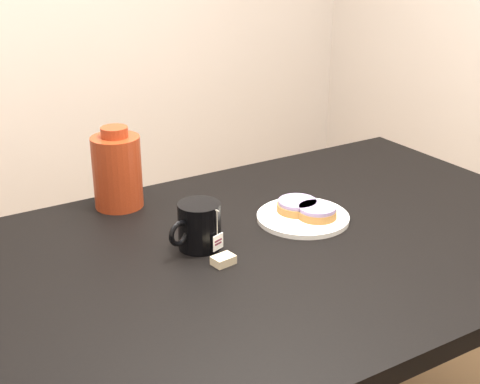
% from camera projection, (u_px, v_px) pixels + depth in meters
% --- Properties ---
extents(table, '(1.40, 0.90, 0.75)m').
position_uv_depth(table, '(280.00, 275.00, 1.48)').
color(table, black).
rests_on(table, ground_plane).
extents(plate, '(0.21, 0.21, 0.02)m').
position_uv_depth(plate, '(303.00, 217.00, 1.55)').
color(plate, white).
rests_on(plate, table).
extents(bagel_back, '(0.11, 0.11, 0.03)m').
position_uv_depth(bagel_back, '(297.00, 206.00, 1.56)').
color(bagel_back, brown).
rests_on(bagel_back, plate).
extents(bagel_front, '(0.12, 0.12, 0.03)m').
position_uv_depth(bagel_front, '(317.00, 212.00, 1.53)').
color(bagel_front, brown).
rests_on(bagel_front, plate).
extents(mug, '(0.14, 0.12, 0.10)m').
position_uv_depth(mug, '(199.00, 226.00, 1.40)').
color(mug, black).
rests_on(mug, table).
extents(teabag_pouch, '(0.05, 0.04, 0.02)m').
position_uv_depth(teabag_pouch, '(223.00, 260.00, 1.35)').
color(teabag_pouch, '#C6B793').
rests_on(teabag_pouch, table).
extents(bagel_package, '(0.15, 0.15, 0.20)m').
position_uv_depth(bagel_package, '(117.00, 170.00, 1.59)').
color(bagel_package, '#621A0C').
rests_on(bagel_package, table).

